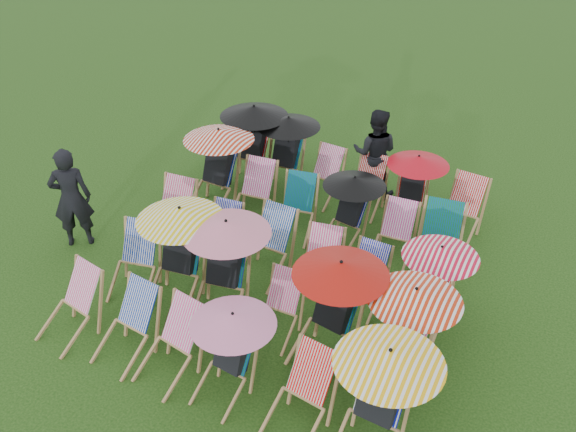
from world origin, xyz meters
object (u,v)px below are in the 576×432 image
at_px(deckchair_5, 377,400).
at_px(person_left, 71,198).
at_px(deckchair_0, 69,306).
at_px(person_rear, 375,153).
at_px(deckchair_29, 461,210).

distance_m(deckchair_5, person_left, 5.77).
relative_size(deckchair_0, person_rear, 0.59).
bearing_deg(person_left, person_rear, -173.68).
bearing_deg(person_left, deckchair_29, 170.74).
relative_size(deckchair_29, person_rear, 0.58).
bearing_deg(person_left, deckchair_5, 126.69).
xyz_separation_m(deckchair_29, person_left, (-5.38, -2.94, 0.37)).
distance_m(person_left, person_rear, 5.11).
height_order(deckchair_0, deckchair_29, deckchair_29).
distance_m(deckchair_0, deckchair_29, 6.08).
xyz_separation_m(deckchair_0, person_rear, (2.30, 5.20, 0.35)).
bearing_deg(deckchair_29, person_rear, 166.52).
distance_m(deckchair_5, person_rear, 5.44).
relative_size(deckchair_0, deckchair_5, 0.69).
height_order(deckchair_5, deckchair_29, deckchair_5).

